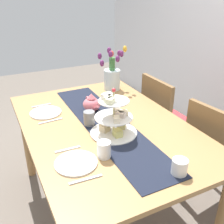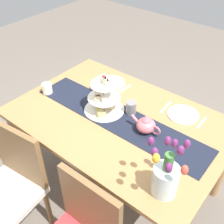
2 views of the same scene
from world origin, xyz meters
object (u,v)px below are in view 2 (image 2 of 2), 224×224
at_px(dining_table, 119,128).
at_px(tiered_cake_stand, 104,99).
at_px(cream_jug, 47,88).
at_px(fork_left, 201,123).
at_px(mug_white_text, 98,86).
at_px(dinner_plate_left, 183,114).
at_px(teapot, 146,125).
at_px(tulip_vase, 166,176).
at_px(fork_right, 125,89).
at_px(chair_right, 12,183).
at_px(mug_grey, 131,108).
at_px(knife_left, 166,107).
at_px(dinner_plate_right, 111,83).
at_px(knife_right, 98,77).

xyz_separation_m(dining_table, tiered_cake_stand, (0.14, 0.00, 0.21)).
height_order(cream_jug, fork_left, cream_jug).
bearing_deg(tiered_cake_stand, mug_white_text, -38.57).
bearing_deg(dinner_plate_left, dining_table, 42.86).
xyz_separation_m(teapot, tulip_vase, (-0.34, 0.34, 0.07)).
relative_size(teapot, fork_right, 1.59).
bearing_deg(dining_table, fork_left, -146.81).
relative_size(tiered_cake_stand, teapot, 1.28).
bearing_deg(tulip_vase, chair_right, 24.08).
height_order(tiered_cake_stand, mug_grey, tiered_cake_stand).
bearing_deg(fork_right, chair_right, 81.92).
relative_size(dining_table, knife_left, 9.14).
height_order(fork_right, mug_grey, mug_grey).
distance_m(tulip_vase, dinner_plate_right, 1.13).
xyz_separation_m(knife_right, mug_white_text, (-0.14, 0.16, 0.04)).
height_order(tulip_vase, fork_left, tulip_vase).
distance_m(mug_grey, mug_white_text, 0.38).
relative_size(teapot, fork_left, 1.59).
relative_size(knife_left, dinner_plate_right, 0.74).
distance_m(cream_jug, dinner_plate_left, 1.08).
bearing_deg(dinner_plate_right, tulip_vase, 143.92).
height_order(dinner_plate_left, fork_right, dinner_plate_left).
bearing_deg(knife_left, mug_grey, 53.73).
bearing_deg(fork_right, dining_table, 120.35).
relative_size(cream_jug, dinner_plate_right, 0.37).
bearing_deg(knife_right, dining_table, 146.10).
distance_m(chair_right, teapot, 1.00).
xyz_separation_m(dinner_plate_left, mug_grey, (0.31, 0.22, 0.05)).
bearing_deg(teapot, knife_left, -84.61).
distance_m(fork_right, knife_right, 0.29).
xyz_separation_m(dinner_plate_right, knife_right, (0.15, 0.00, -0.00)).
xyz_separation_m(fork_left, mug_white_text, (0.83, 0.16, 0.04)).
bearing_deg(dinner_plate_right, tiered_cake_stand, 121.22).
distance_m(teapot, dinner_plate_right, 0.65).
distance_m(tulip_vase, fork_left, 0.68).
bearing_deg(teapot, knife_right, -24.36).
distance_m(tulip_vase, fork_right, 1.02).
bearing_deg(mug_white_text, knife_left, -163.61).
xyz_separation_m(teapot, mug_white_text, (0.57, -0.16, -0.01)).
distance_m(dining_table, dinner_plate_left, 0.49).
xyz_separation_m(fork_left, knife_right, (0.97, 0.00, 0.00)).
distance_m(tiered_cake_stand, cream_jug, 0.52).
bearing_deg(tiered_cake_stand, cream_jug, 12.63).
bearing_deg(teapot, mug_grey, -26.41).
relative_size(dining_table, tulip_vase, 4.04).
xyz_separation_m(cream_jug, fork_left, (-1.13, -0.44, -0.04)).
bearing_deg(cream_jug, knife_left, -152.57).
bearing_deg(teapot, dining_table, 0.00).
bearing_deg(knife_right, teapot, 155.64).
bearing_deg(dinner_plate_left, knife_right, 0.00).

